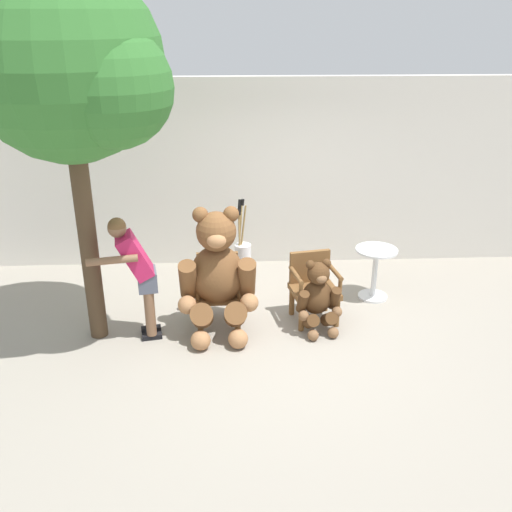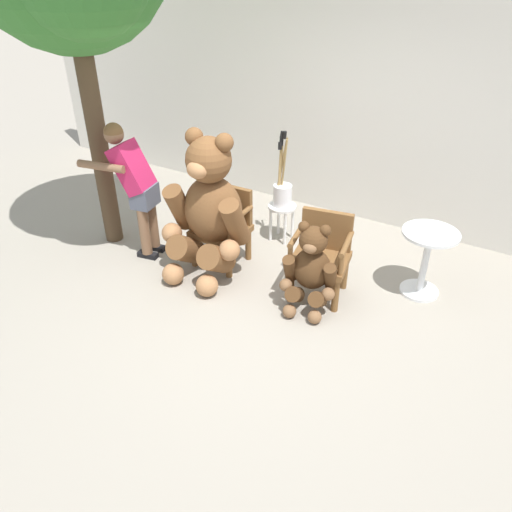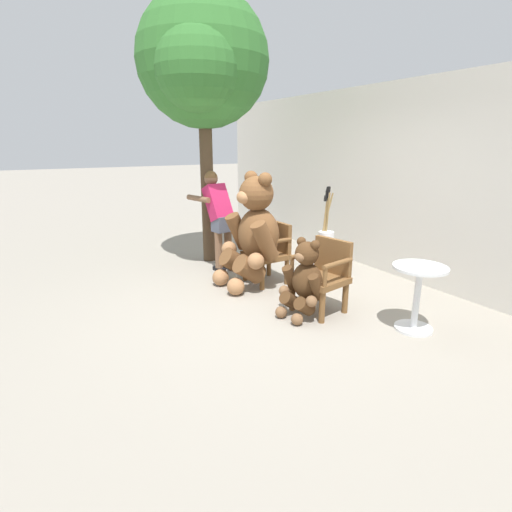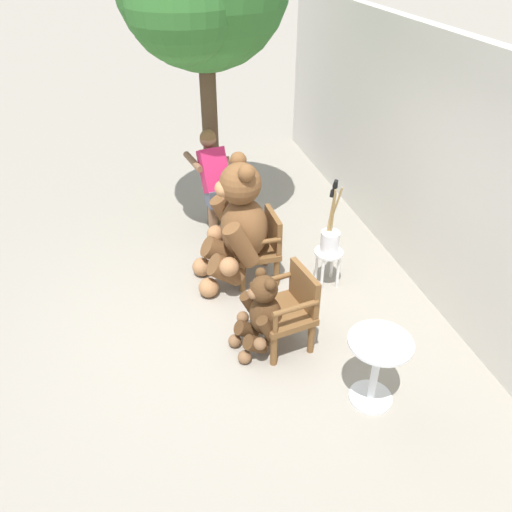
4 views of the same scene
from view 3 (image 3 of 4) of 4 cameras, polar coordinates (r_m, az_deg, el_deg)
name	(u,v)px [view 3 (image 3 of 4)]	position (r m, az deg, el deg)	size (l,w,h in m)	color
ground_plane	(260,302)	(5.12, 0.64, -6.54)	(60.00, 60.00, 0.00)	gray
back_wall	(401,182)	(6.33, 19.96, 9.96)	(10.00, 0.16, 2.80)	beige
wooden_chair_left	(269,251)	(5.71, 1.92, 0.75)	(0.58, 0.54, 0.86)	brown
wooden_chair_right	(323,274)	(4.79, 9.56, -2.51)	(0.65, 0.61, 0.86)	brown
teddy_bear_large	(253,231)	(5.50, -0.38, 3.53)	(0.95, 0.90, 1.58)	brown
teddy_bear_small	(304,279)	(4.60, 6.93, -3.30)	(0.57, 0.57, 0.92)	#4C3019
person_visitor	(218,212)	(6.24, -5.39, 6.24)	(0.75, 0.57, 1.54)	black
white_stool	(325,256)	(5.92, 9.86, 0.00)	(0.34, 0.34, 0.46)	white
brush_bucket	(326,236)	(5.85, 9.98, 2.79)	(0.22, 0.22, 0.91)	white
round_side_table	(418,291)	(4.56, 22.09, -4.62)	(0.56, 0.56, 0.72)	silver
patio_tree	(202,63)	(6.65, -7.69, 25.68)	(2.11, 2.01, 4.16)	#473523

